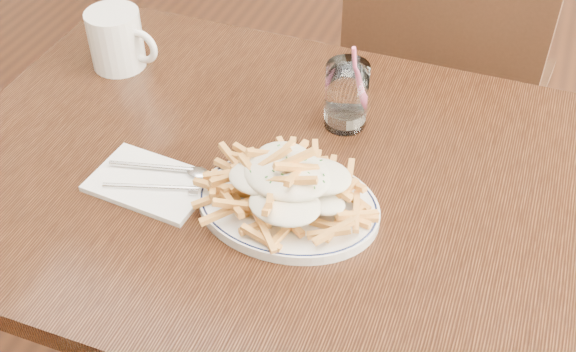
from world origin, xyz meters
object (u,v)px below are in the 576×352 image
at_px(water_glass, 346,99).
at_px(chair_far, 445,77).
at_px(table, 296,211).
at_px(coffee_mug, 117,40).
at_px(loaded_fries, 288,181).
at_px(fries_plate, 288,205).

bearing_deg(water_glass, chair_far, 78.36).
height_order(table, chair_far, chair_far).
relative_size(water_glass, coffee_mug, 1.13).
bearing_deg(loaded_fries, table, 99.90).
bearing_deg(fries_plate, coffee_mug, 149.53).
relative_size(chair_far, water_glass, 5.90).
distance_m(chair_far, fries_plate, 0.79).
xyz_separation_m(table, fries_plate, (0.01, -0.08, 0.09)).
bearing_deg(table, coffee_mug, 156.77).
xyz_separation_m(chair_far, loaded_fries, (-0.12, -0.75, 0.26)).
height_order(table, coffee_mug, coffee_mug).
relative_size(table, chair_far, 1.24).
bearing_deg(loaded_fries, coffee_mug, 149.53).
height_order(table, loaded_fries, loaded_fries).
distance_m(table, water_glass, 0.21).
distance_m(loaded_fries, coffee_mug, 0.52).
height_order(fries_plate, coffee_mug, coffee_mug).
xyz_separation_m(table, loaded_fries, (0.01, -0.08, 0.14)).
bearing_deg(fries_plate, table, 99.90).
relative_size(table, fries_plate, 3.78).
distance_m(table, chair_far, 0.70).
height_order(loaded_fries, water_glass, water_glass).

